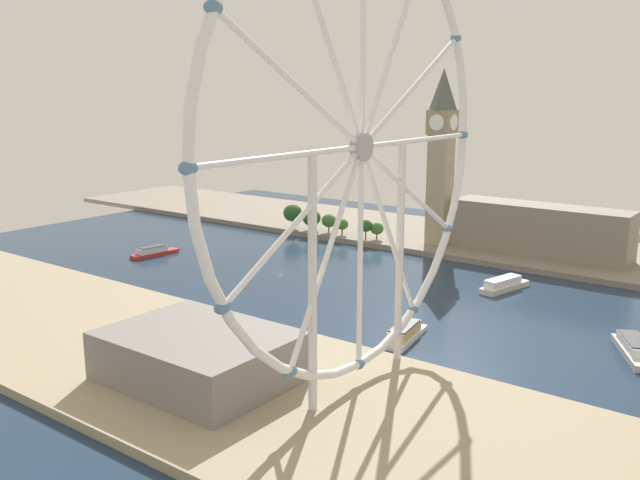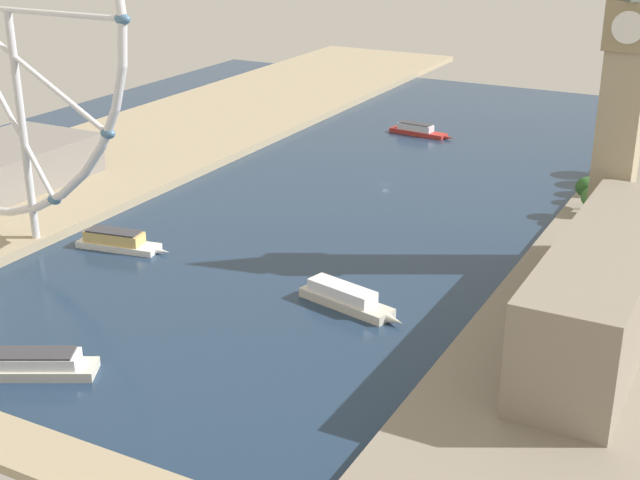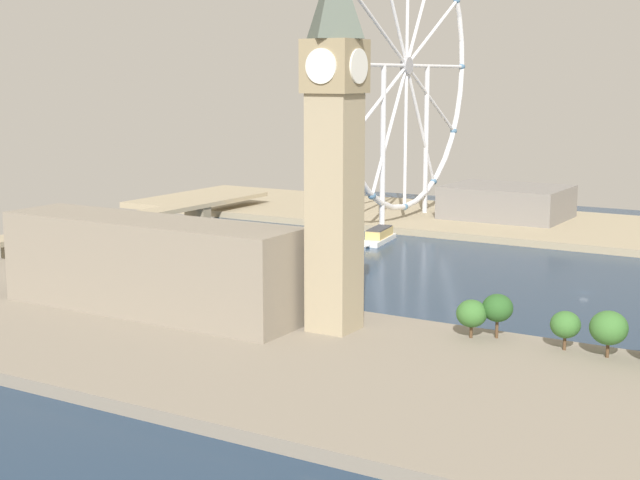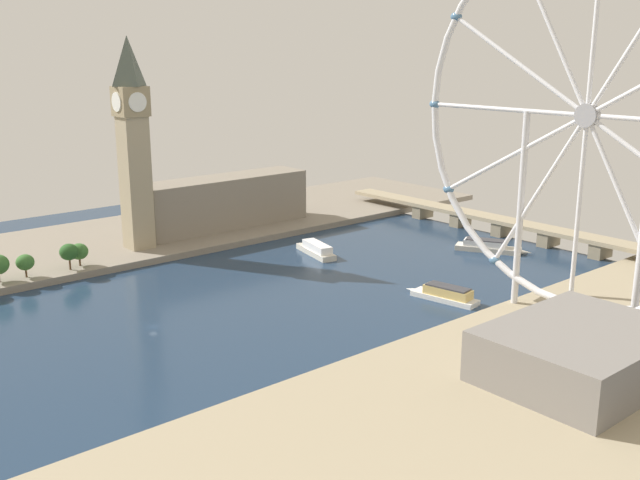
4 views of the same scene
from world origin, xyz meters
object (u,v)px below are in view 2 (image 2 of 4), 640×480
object	(u,v)px
parliament_block	(605,289)
tour_boat_1	(418,130)
tour_boat_3	(30,365)
clock_tower	(625,89)
tour_boat_2	(117,241)
tour_boat_0	(346,298)
riverside_hall	(12,162)

from	to	relation	value
parliament_block	tour_boat_1	xyz separation A→B (m)	(115.20, -168.15, -13.86)
parliament_block	tour_boat_3	world-z (taller)	parliament_block
tour_boat_3	parliament_block	bearing A→B (deg)	-174.83
clock_tower	tour_boat_3	world-z (taller)	clock_tower
tour_boat_2	tour_boat_3	xyz separation A→B (m)	(-32.98, 69.49, -0.16)
parliament_block	clock_tower	bearing A→B (deg)	-79.75
tour_boat_1	tour_boat_3	size ratio (longest dim) A/B	0.94
tour_boat_0	tour_boat_2	distance (m)	81.23
riverside_hall	tour_boat_2	size ratio (longest dim) A/B	1.73
parliament_block	tour_boat_0	size ratio (longest dim) A/B	2.78
tour_boat_0	riverside_hall	bearing A→B (deg)	-178.56
tour_boat_0	tour_boat_2	size ratio (longest dim) A/B	1.06
clock_tower	tour_boat_3	xyz separation A→B (m)	(102.71, 127.07, -50.23)
clock_tower	parliament_block	bearing A→B (deg)	100.25
parliament_block	tour_boat_0	distance (m)	66.10
tour_boat_3	tour_boat_1	bearing A→B (deg)	-117.34
parliament_block	tour_boat_0	bearing A→B (deg)	6.95
clock_tower	tour_boat_1	size ratio (longest dim) A/B	3.02
tour_boat_0	tour_boat_1	size ratio (longest dim) A/B	1.04
parliament_block	riverside_hall	size ratio (longest dim) A/B	1.70
clock_tower	tour_boat_0	size ratio (longest dim) A/B	2.91
riverside_hall	tour_boat_1	xyz separation A→B (m)	(-102.85, -143.47, -8.24)
clock_tower	tour_boat_2	xyz separation A→B (m)	(135.68, 57.58, -50.06)
tour_boat_3	tour_boat_0	bearing A→B (deg)	-154.27
clock_tower	tour_boat_0	world-z (taller)	clock_tower
clock_tower	riverside_hall	bearing A→B (deg)	7.91
clock_tower	tour_boat_2	bearing A→B (deg)	22.99
clock_tower	tour_boat_1	world-z (taller)	clock_tower
riverside_hall	tour_boat_1	size ratio (longest dim) A/B	1.70
tour_boat_0	tour_boat_3	size ratio (longest dim) A/B	0.98
tour_boat_3	clock_tower	bearing A→B (deg)	-156.95
tour_boat_0	parliament_block	bearing A→B (deg)	20.32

